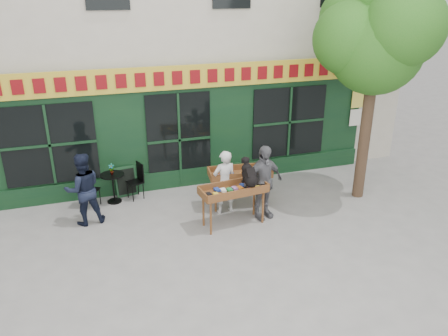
{
  "coord_description": "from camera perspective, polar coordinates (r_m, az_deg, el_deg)",
  "views": [
    {
      "loc": [
        -2.28,
        -8.5,
        5.03
      ],
      "look_at": [
        0.66,
        0.5,
        1.16
      ],
      "focal_mm": 35.0,
      "sensor_mm": 36.0,
      "label": 1
    }
  ],
  "objects": [
    {
      "name": "man_left",
      "position": [
        10.38,
        -17.91,
        -2.65
      ],
      "size": [
        0.92,
        0.77,
        1.71
      ],
      "primitive_type": "imported",
      "rotation": [
        0.0,
        0.0,
        3.3
      ],
      "color": "black",
      "rests_on": "ground"
    },
    {
      "name": "bistro_chair_right",
      "position": [
        11.44,
        -11.2,
        -1.24
      ],
      "size": [
        0.46,
        0.46,
        0.95
      ],
      "rotation": [
        0.0,
        0.0,
        -1.24
      ],
      "color": "black",
      "rests_on": "ground"
    },
    {
      "name": "book_cart_center",
      "position": [
        9.83,
        1.25,
        -3.14
      ],
      "size": [
        1.56,
        0.78,
        0.99
      ],
      "rotation": [
        0.0,
        0.0,
        0.11
      ],
      "color": "brown",
      "rests_on": "ground"
    },
    {
      "name": "bistro_chair_left",
      "position": [
        11.26,
        -17.48,
        -2.27
      ],
      "size": [
        0.49,
        0.48,
        0.95
      ],
      "rotation": [
        0.0,
        0.0,
        1.11
      ],
      "color": "black",
      "rests_on": "ground"
    },
    {
      "name": "woman",
      "position": [
        10.4,
        0.07,
        -1.85
      ],
      "size": [
        0.61,
        0.44,
        1.58
      ],
      "primitive_type": "imported",
      "rotation": [
        0.0,
        0.0,
        3.25
      ],
      "color": "silver",
      "rests_on": "ground"
    },
    {
      "name": "book_cart_right",
      "position": [
        10.72,
        2.08,
        -0.91
      ],
      "size": [
        1.56,
        0.79,
        0.99
      ],
      "rotation": [
        0.0,
        0.0,
        -0.11
      ],
      "color": "brown",
      "rests_on": "ground"
    },
    {
      "name": "street_tree",
      "position": [
        11.09,
        19.44,
        16.26
      ],
      "size": [
        3.05,
        2.9,
        5.6
      ],
      "color": "#382619",
      "rests_on": "ground"
    },
    {
      "name": "dog",
      "position": [
        9.71,
        3.32,
        -0.48
      ],
      "size": [
        0.4,
        0.63,
        0.6
      ],
      "primitive_type": null,
      "rotation": [
        0.0,
        0.0,
        0.11
      ],
      "color": "black",
      "rests_on": "book_cart_center"
    },
    {
      "name": "potted_plant",
      "position": [
        11.19,
        -14.49,
        -0.14
      ],
      "size": [
        0.17,
        0.13,
        0.28
      ],
      "primitive_type": "imported",
      "rotation": [
        0.0,
        0.0,
        -0.19
      ],
      "color": "gray",
      "rests_on": "bistro_table"
    },
    {
      "name": "man_right",
      "position": [
        10.15,
        5.13,
        -1.89
      ],
      "size": [
        1.13,
        0.67,
        1.8
      ],
      "primitive_type": "imported",
      "rotation": [
        0.0,
        0.0,
        0.24
      ],
      "color": "#535358",
      "rests_on": "ground"
    },
    {
      "name": "ground",
      "position": [
        10.14,
        -2.68,
        -7.56
      ],
      "size": [
        80.0,
        80.0,
        0.0
      ],
      "primitive_type": "plane",
      "color": "slate",
      "rests_on": "ground"
    },
    {
      "name": "chalkboard",
      "position": [
        11.68,
        -12.65,
        -1.72
      ],
      "size": [
        0.58,
        0.27,
        0.79
      ],
      "rotation": [
        0.0,
        0.0,
        0.15
      ],
      "color": "black",
      "rests_on": "ground"
    },
    {
      "name": "bistro_table",
      "position": [
        11.33,
        -14.32,
        -1.84
      ],
      "size": [
        0.6,
        0.6,
        0.76
      ],
      "color": "black",
      "rests_on": "ground"
    }
  ]
}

